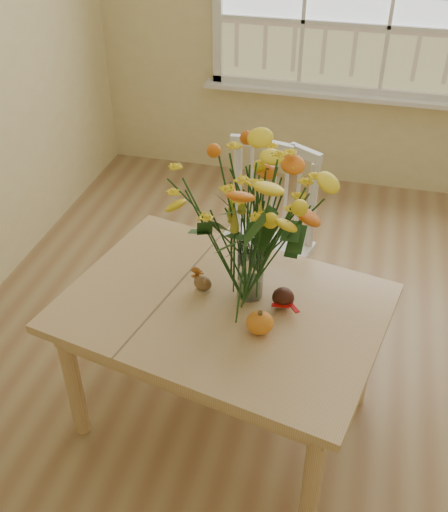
# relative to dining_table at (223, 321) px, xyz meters

# --- Properties ---
(floor) EXTENTS (4.00, 4.50, 0.01)m
(floor) POSITION_rel_dining_table_xyz_m (0.49, 0.12, -0.57)
(floor) COLOR #987049
(floor) RESTS_ON ground
(dining_table) EXTENTS (1.38, 1.11, 0.66)m
(dining_table) POSITION_rel_dining_table_xyz_m (0.00, 0.00, 0.00)
(dining_table) COLOR tan
(dining_table) RESTS_ON floor
(windsor_chair) EXTENTS (0.54, 0.53, 0.98)m
(windsor_chair) POSITION_rel_dining_table_xyz_m (0.03, 0.69, -0.02)
(windsor_chair) COLOR white
(windsor_chair) RESTS_ON floor
(flower_vase) EXTENTS (0.49, 0.49, 0.58)m
(flower_vase) POSITION_rel_dining_table_xyz_m (0.09, 0.08, 0.44)
(flower_vase) COLOR white
(flower_vase) RESTS_ON dining_table
(pumpkin) EXTENTS (0.10, 0.10, 0.08)m
(pumpkin) POSITION_rel_dining_table_xyz_m (0.17, -0.12, 0.13)
(pumpkin) COLOR orange
(pumpkin) RESTS_ON dining_table
(turkey_figurine) EXTENTS (0.09, 0.07, 0.10)m
(turkey_figurine) POSITION_rel_dining_table_xyz_m (-0.10, 0.06, 0.13)
(turkey_figurine) COLOR #CCB78C
(turkey_figurine) RESTS_ON dining_table
(dark_gourd) EXTENTS (0.13, 0.11, 0.08)m
(dark_gourd) POSITION_rel_dining_table_xyz_m (0.23, 0.05, 0.13)
(dark_gourd) COLOR #38160F
(dark_gourd) RESTS_ON dining_table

